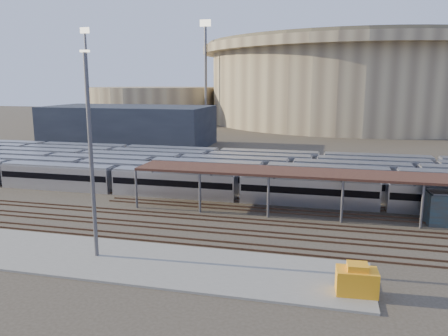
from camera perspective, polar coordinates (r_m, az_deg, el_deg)
ground at (r=54.10m, az=-4.14°, el=-6.13°), size 420.00×420.00×0.00m
apron at (r=43.13m, az=-16.91°, el=-11.04°), size 50.00×9.00×0.20m
subway_trains at (r=71.39m, az=-1.07°, el=-0.37°), size 127.18×23.90×3.60m
inspection_shed at (r=54.57m, az=19.75°, el=-1.21°), size 60.30×6.00×5.30m
empty_tracks at (r=49.57m, az=-5.93°, el=-7.68°), size 170.00×9.62×0.18m
stadium at (r=189.33m, az=16.81°, el=10.80°), size 124.00×124.00×32.50m
secondary_arena at (r=194.80m, az=-9.30°, el=8.33°), size 56.00×56.00×14.00m
service_building at (r=116.48m, az=-12.33°, el=5.44°), size 42.00×20.00×10.00m
floodlight_0 at (r=165.71m, az=-2.41°, el=12.72°), size 4.00×1.00×38.40m
floodlight_1 at (r=197.06m, az=-17.45°, el=11.97°), size 4.00×1.00×38.40m
floodlight_3 at (r=210.78m, az=6.85°, el=12.31°), size 4.00×1.00×38.40m
yard_light_pole at (r=40.61m, az=-16.98°, el=1.47°), size 0.81×0.36×18.53m
yellow_equipment at (r=35.70m, az=16.94°, el=-13.99°), size 3.17×2.09×1.91m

